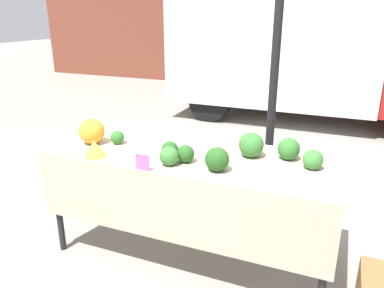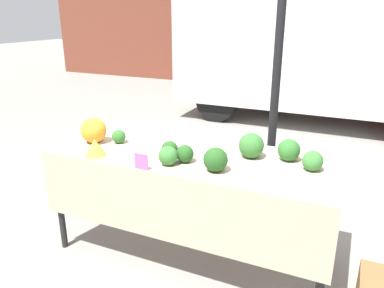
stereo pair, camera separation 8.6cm
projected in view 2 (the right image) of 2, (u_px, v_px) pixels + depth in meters
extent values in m
plane|color=gray|center=(192.00, 253.00, 3.10)|extent=(40.00, 40.00, 0.00)
cylinder|color=black|center=(274.00, 109.00, 3.12)|extent=(0.07, 0.07, 2.25)
cube|color=silver|center=(285.00, 43.00, 6.81)|extent=(3.54, 2.14, 2.03)
cylinder|color=black|center=(217.00, 101.00, 6.76)|extent=(0.75, 0.22, 0.75)
cylinder|color=black|center=(245.00, 85.00, 8.26)|extent=(0.75, 0.22, 0.75)
cube|color=tan|center=(192.00, 156.00, 2.81)|extent=(2.17, 0.84, 0.03)
cube|color=tan|center=(167.00, 211.00, 2.54)|extent=(2.17, 0.01, 0.48)
cylinder|color=black|center=(60.00, 202.00, 3.05)|extent=(0.05, 0.05, 0.85)
cylinder|color=black|center=(322.00, 269.00, 2.25)|extent=(0.05, 0.05, 0.85)
cylinder|color=black|center=(112.00, 170.00, 3.67)|extent=(0.05, 0.05, 0.85)
cylinder|color=black|center=(333.00, 214.00, 2.87)|extent=(0.05, 0.05, 0.85)
sphere|color=orange|center=(94.00, 130.00, 3.03)|extent=(0.20, 0.20, 0.20)
cone|color=#93B238|center=(95.00, 147.00, 2.76)|extent=(0.16, 0.16, 0.13)
sphere|color=#23511E|center=(170.00, 149.00, 2.73)|extent=(0.12, 0.12, 0.12)
sphere|color=#336B2D|center=(251.00, 146.00, 2.71)|extent=(0.18, 0.18, 0.18)
sphere|color=#23511E|center=(185.00, 154.00, 2.64)|extent=(0.13, 0.13, 0.13)
sphere|color=#23511E|center=(216.00, 160.00, 2.48)|extent=(0.16, 0.16, 0.16)
sphere|color=#2D6628|center=(119.00, 136.00, 3.03)|extent=(0.11, 0.11, 0.11)
sphere|color=#387533|center=(313.00, 161.00, 2.49)|extent=(0.14, 0.14, 0.14)
sphere|color=#387533|center=(168.00, 156.00, 2.59)|extent=(0.14, 0.14, 0.14)
sphere|color=#2D6628|center=(289.00, 150.00, 2.66)|extent=(0.16, 0.16, 0.16)
cube|color=#F45B9E|center=(141.00, 162.00, 2.52)|extent=(0.10, 0.01, 0.11)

